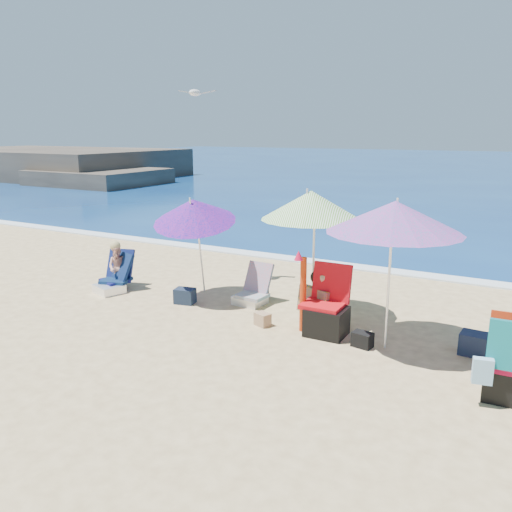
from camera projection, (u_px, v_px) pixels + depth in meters
The scene contains 20 objects.
ground at pixel (242, 339), 8.26m from camera, with size 120.00×120.00×0.00m.
sea at pixel (494, 168), 46.67m from camera, with size 120.00×80.00×0.12m.
foam at pixel (348, 266), 12.60m from camera, with size 120.00×0.50×0.04m.
headland at pixel (53, 168), 37.67m from camera, with size 20.50×11.50×2.60m.
umbrella_turquoise at pixel (395, 217), 7.49m from camera, with size 2.33×2.33×2.27m.
umbrella_striped at pixel (311, 205), 8.78m from camera, with size 2.06×2.06×2.27m.
umbrella_blue at pixel (194, 211), 9.73m from camera, with size 1.99×2.03×2.14m.
furled_umbrella at pixel (302, 287), 8.40m from camera, with size 0.20×0.27×1.37m.
chair_navy at pixel (114, 282), 10.66m from camera, with size 0.73×0.91×0.75m.
chair_rainbow at pixel (252, 293), 9.89m from camera, with size 0.64×0.71×0.75m.
camp_chair_left at pixel (327, 314), 8.37m from camera, with size 0.71×0.66×1.12m.
camp_chair_right at pixel (509, 370), 6.30m from camera, with size 0.72×0.80×1.07m.
person_center at pixel (320, 300), 8.73m from camera, with size 0.76×0.64×0.92m.
person_left at pixel (118, 267), 10.79m from camera, with size 0.74×0.81×1.01m.
bag_navy_a at pixel (185, 296), 9.92m from camera, with size 0.42×0.34×0.29m.
bag_black_a at pixel (260, 293), 10.23m from camera, with size 0.35×0.31×0.21m.
bag_tan at pixel (263, 319), 8.79m from camera, with size 0.31×0.26×0.22m.
bag_navy_b at pixel (476, 344), 7.63m from camera, with size 0.46×0.36×0.33m.
bag_black_b at pixel (362, 340), 7.92m from camera, with size 0.33×0.26×0.23m.
seagull at pixel (195, 93), 10.48m from camera, with size 0.74×0.49×0.13m.
Camera 1 is at (3.89, -6.67, 3.21)m, focal length 36.61 mm.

